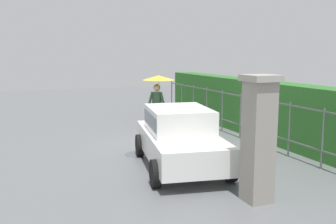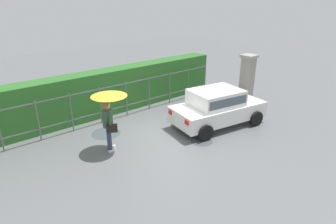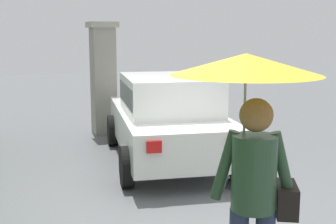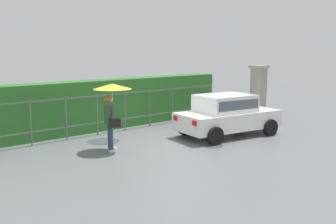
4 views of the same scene
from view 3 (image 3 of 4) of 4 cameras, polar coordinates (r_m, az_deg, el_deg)
The scene contains 5 objects.
ground_plane at distance 6.00m, azimuth 1.46°, elevation -11.51°, with size 40.00×40.00×0.00m, color slate.
car at distance 7.73m, azimuth -0.04°, elevation -0.41°, with size 3.94×2.36×1.48m.
pedestrian at distance 3.47m, azimuth 10.30°, elevation -0.85°, with size 1.15×1.15×2.04m.
gate_pillar at distance 9.96m, azimuth -8.13°, elevation 4.35°, with size 0.60×0.60×2.42m.
puddle_near at distance 6.90m, azimuth 9.20°, elevation -8.71°, with size 0.78×0.78×0.00m, color #4C545B.
Camera 3 is at (-5.15, 2.17, 2.19)m, focal length 48.54 mm.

